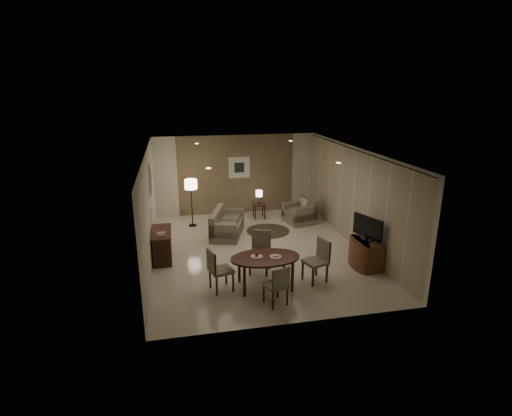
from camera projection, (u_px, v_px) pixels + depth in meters
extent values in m
cube|color=beige|center=(258.00, 251.00, 10.79)|extent=(5.50, 7.00, 0.00)
cube|color=white|center=(258.00, 151.00, 9.99)|extent=(5.50, 7.00, 0.00)
cube|color=#7C6A4D|center=(236.00, 175.00, 13.66)|extent=(5.50, 0.00, 2.70)
cube|color=beige|center=(149.00, 209.00, 9.85)|extent=(0.00, 7.00, 2.70)
cube|color=beige|center=(356.00, 197.00, 10.93)|extent=(0.00, 7.00, 2.70)
cube|color=#7C6A4D|center=(236.00, 175.00, 13.65)|extent=(3.96, 0.03, 2.70)
cylinder|color=black|center=(357.00, 150.00, 10.54)|extent=(0.03, 6.80, 0.03)
cube|color=silver|center=(239.00, 168.00, 13.57)|extent=(0.72, 0.03, 0.72)
cube|color=black|center=(239.00, 168.00, 13.56)|extent=(0.34, 0.01, 0.34)
cube|color=silver|center=(151.00, 179.00, 10.83)|extent=(0.03, 0.60, 0.80)
cube|color=gray|center=(151.00, 179.00, 10.84)|extent=(0.01, 0.46, 0.64)
cylinder|color=white|center=(208.00, 168.00, 8.04)|extent=(0.10, 0.10, 0.01)
cylinder|color=white|center=(339.00, 163.00, 8.59)|extent=(0.10, 0.10, 0.01)
cylinder|color=white|center=(197.00, 144.00, 11.41)|extent=(0.10, 0.10, 0.01)
cylinder|color=white|center=(291.00, 141.00, 11.95)|extent=(0.10, 0.10, 0.01)
cylinder|color=white|center=(257.00, 256.00, 8.68)|extent=(0.26, 0.26, 0.02)
cylinder|color=white|center=(276.00, 257.00, 8.66)|extent=(0.26, 0.26, 0.02)
sphere|color=red|center=(257.00, 254.00, 8.66)|extent=(0.09, 0.09, 0.09)
cube|color=white|center=(276.00, 256.00, 8.65)|extent=(0.12, 0.08, 0.03)
cylinder|color=#423D25|center=(268.00, 231.00, 12.24)|extent=(1.32, 1.32, 0.01)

